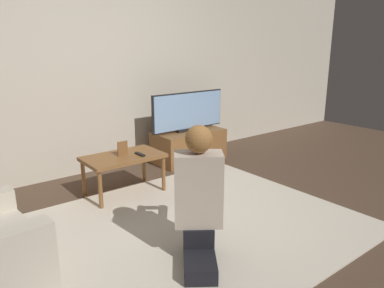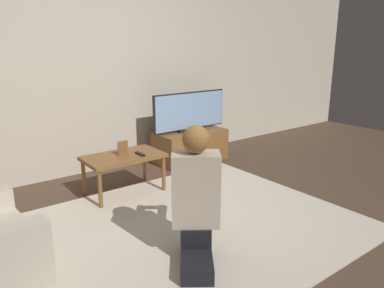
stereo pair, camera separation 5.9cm
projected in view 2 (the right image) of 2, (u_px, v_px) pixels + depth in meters
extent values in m
plane|color=brown|center=(185.00, 229.00, 3.20)|extent=(10.00, 10.00, 0.00)
cube|color=beige|center=(86.00, 64.00, 4.34)|extent=(10.00, 0.06, 2.60)
cube|color=beige|center=(185.00, 228.00, 3.20)|extent=(2.86, 2.28, 0.02)
cube|color=brown|center=(190.00, 146.00, 5.00)|extent=(0.93, 0.50, 0.41)
cube|color=black|center=(190.00, 129.00, 4.94)|extent=(0.38, 0.08, 0.04)
cube|color=black|center=(190.00, 111.00, 4.89)|extent=(1.11, 0.03, 0.49)
cube|color=#8CB2E0|center=(190.00, 111.00, 4.88)|extent=(1.08, 0.04, 0.46)
cube|color=brown|center=(123.00, 157.00, 3.84)|extent=(0.80, 0.48, 0.04)
cylinder|color=brown|center=(100.00, 190.00, 3.54)|extent=(0.04, 0.04, 0.39)
cylinder|color=brown|center=(164.00, 174.00, 3.96)|extent=(0.04, 0.04, 0.39)
cylinder|color=brown|center=(84.00, 178.00, 3.84)|extent=(0.04, 0.04, 0.39)
cylinder|color=brown|center=(145.00, 165.00, 4.26)|extent=(0.04, 0.04, 0.39)
cube|color=black|center=(196.00, 260.00, 2.61)|extent=(0.44, 0.49, 0.11)
cube|color=black|center=(196.00, 232.00, 2.75)|extent=(0.32, 0.32, 0.14)
cube|color=#C1B29E|center=(196.00, 189.00, 2.66)|extent=(0.39, 0.36, 0.54)
sphere|color=tan|center=(196.00, 140.00, 2.56)|extent=(0.19, 0.19, 0.19)
sphere|color=#9E6B38|center=(196.00, 139.00, 2.54)|extent=(0.19, 0.19, 0.19)
cube|color=black|center=(194.00, 169.00, 3.01)|extent=(0.13, 0.11, 0.04)
cylinder|color=#C1B29E|center=(208.00, 174.00, 2.89)|extent=(0.23, 0.28, 0.07)
cylinder|color=#C1B29E|center=(182.00, 174.00, 2.89)|extent=(0.23, 0.28, 0.07)
cube|color=brown|center=(123.00, 148.00, 3.82)|extent=(0.11, 0.01, 0.15)
cube|color=black|center=(140.00, 154.00, 3.85)|extent=(0.04, 0.15, 0.02)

